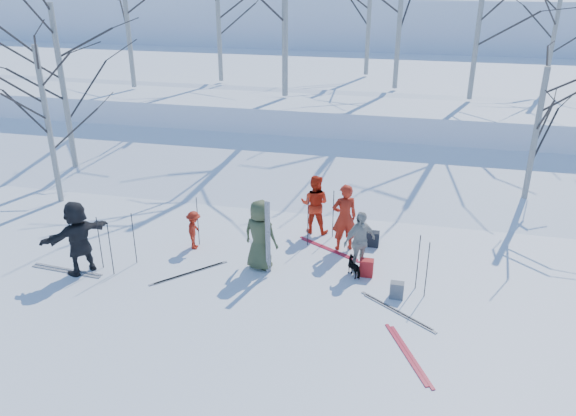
% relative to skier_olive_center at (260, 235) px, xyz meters
% --- Properties ---
extents(ground, '(120.00, 120.00, 0.00)m').
position_rel_skier_olive_center_xyz_m(ground, '(0.50, -0.74, -0.87)').
color(ground, white).
rests_on(ground, ground).
extents(snow_ramp, '(70.00, 9.49, 4.12)m').
position_rel_skier_olive_center_xyz_m(snow_ramp, '(0.50, 6.26, -0.72)').
color(snow_ramp, white).
rests_on(snow_ramp, ground).
extents(snow_plateau, '(70.00, 18.00, 2.20)m').
position_rel_skier_olive_center_xyz_m(snow_plateau, '(0.50, 16.26, 0.13)').
color(snow_plateau, white).
rests_on(snow_plateau, ground).
extents(far_hill, '(90.00, 30.00, 6.00)m').
position_rel_skier_olive_center_xyz_m(far_hill, '(0.50, 37.26, 1.13)').
color(far_hill, white).
rests_on(far_hill, ground).
extents(skier_olive_center, '(0.96, 0.74, 1.75)m').
position_rel_skier_olive_center_xyz_m(skier_olive_center, '(0.00, 0.00, 0.00)').
color(skier_olive_center, '#40492C').
rests_on(skier_olive_center, ground).
extents(skier_red_north, '(0.76, 0.64, 1.78)m').
position_rel_skier_olive_center_xyz_m(skier_red_north, '(1.82, 1.43, 0.02)').
color(skier_red_north, '#AB2010').
rests_on(skier_red_north, ground).
extents(skier_redor_behind, '(0.83, 0.67, 1.64)m').
position_rel_skier_olive_center_xyz_m(skier_redor_behind, '(0.90, 2.26, -0.05)').
color(skier_redor_behind, red).
rests_on(skier_redor_behind, ground).
extents(skier_red_seated, '(0.47, 0.71, 1.03)m').
position_rel_skier_olive_center_xyz_m(skier_red_seated, '(-1.93, 0.60, -0.36)').
color(skier_red_seated, '#AB2010').
rests_on(skier_red_seated, ground).
extents(skier_cream_east, '(0.90, 0.88, 1.52)m').
position_rel_skier_olive_center_xyz_m(skier_cream_east, '(2.32, 0.41, -0.11)').
color(skier_cream_east, beige).
rests_on(skier_cream_east, ground).
extents(skier_grey_west, '(1.34, 1.71, 1.81)m').
position_rel_skier_olive_center_xyz_m(skier_grey_west, '(-4.09, -1.16, 0.03)').
color(skier_grey_west, black).
rests_on(skier_grey_west, ground).
extents(dog, '(0.55, 0.57, 0.46)m').
position_rel_skier_olive_center_xyz_m(dog, '(2.27, 0.14, -0.65)').
color(dog, black).
rests_on(dog, ground).
extents(upright_ski_left, '(0.10, 0.16, 1.90)m').
position_rel_skier_olive_center_xyz_m(upright_ski_left, '(0.24, -0.25, 0.08)').
color(upright_ski_left, silver).
rests_on(upright_ski_left, ground).
extents(upright_ski_right, '(0.12, 0.23, 1.89)m').
position_rel_skier_olive_center_xyz_m(upright_ski_right, '(0.28, -0.24, 0.08)').
color(upright_ski_right, silver).
rests_on(upright_ski_right, ground).
extents(ski_pair_a, '(1.85, 2.07, 0.02)m').
position_rel_skier_olive_center_xyz_m(ski_pair_a, '(1.46, 1.30, -0.86)').
color(ski_pair_a, '#B61A2F').
rests_on(ski_pair_a, ground).
extents(ski_pair_b, '(2.00, 2.09, 0.02)m').
position_rel_skier_olive_center_xyz_m(ski_pair_b, '(3.34, -1.19, -0.86)').
color(ski_pair_b, silver).
rests_on(ski_pair_b, ground).
extents(ski_pair_c, '(1.68, 2.06, 0.02)m').
position_rel_skier_olive_center_xyz_m(ski_pair_c, '(3.61, -2.60, -0.86)').
color(ski_pair_c, '#B61A2F').
rests_on(ski_pair_c, ground).
extents(ski_pair_d, '(0.49, 1.93, 0.02)m').
position_rel_skier_olive_center_xyz_m(ski_pair_d, '(-4.50, -1.23, -0.86)').
color(ski_pair_d, silver).
rests_on(ski_pair_d, ground).
extents(ski_pair_e, '(2.09, 2.10, 0.02)m').
position_rel_skier_olive_center_xyz_m(ski_pair_e, '(-1.58, -0.67, -0.86)').
color(ski_pair_e, silver).
rests_on(ski_pair_e, ground).
extents(ski_pole_a, '(0.02, 0.02, 1.34)m').
position_rel_skier_olive_center_xyz_m(ski_pole_a, '(-3.73, -0.87, -0.20)').
color(ski_pole_a, black).
rests_on(ski_pole_a, ground).
extents(ski_pole_b, '(0.02, 0.02, 1.34)m').
position_rel_skier_olive_center_xyz_m(ski_pole_b, '(0.88, 1.42, -0.20)').
color(ski_pole_b, black).
rests_on(ski_pole_b, ground).
extents(ski_pole_c, '(0.02, 0.02, 1.34)m').
position_rel_skier_olive_center_xyz_m(ski_pole_c, '(-1.90, 0.81, -0.20)').
color(ski_pole_c, black).
rests_on(ski_pole_c, ground).
extents(ski_pole_d, '(0.02, 0.02, 1.34)m').
position_rel_skier_olive_center_xyz_m(ski_pole_d, '(3.88, -0.44, -0.20)').
color(ski_pole_d, black).
rests_on(ski_pole_d, ground).
extents(ski_pole_e, '(0.02, 0.02, 1.34)m').
position_rel_skier_olive_center_xyz_m(ski_pole_e, '(1.44, 2.06, -0.20)').
color(ski_pole_e, black).
rests_on(ski_pole_e, ground).
extents(ski_pole_f, '(0.02, 0.02, 1.34)m').
position_rel_skier_olive_center_xyz_m(ski_pole_f, '(-3.32, -1.10, -0.20)').
color(ski_pole_f, black).
rests_on(ski_pole_f, ground).
extents(ski_pole_g, '(0.02, 0.02, 1.34)m').
position_rel_skier_olive_center_xyz_m(ski_pole_g, '(-3.04, -0.48, -0.20)').
color(ski_pole_g, black).
rests_on(ski_pole_g, ground).
extents(ski_pole_h, '(0.02, 0.02, 1.34)m').
position_rel_skier_olive_center_xyz_m(ski_pole_h, '(3.69, -0.12, -0.20)').
color(ski_pole_h, black).
rests_on(ski_pole_h, ground).
extents(backpack_red, '(0.32, 0.22, 0.42)m').
position_rel_skier_olive_center_xyz_m(backpack_red, '(2.54, 0.19, -0.66)').
color(backpack_red, red).
rests_on(backpack_red, ground).
extents(backpack_grey, '(0.30, 0.20, 0.38)m').
position_rel_skier_olive_center_xyz_m(backpack_grey, '(3.28, -0.63, -0.68)').
color(backpack_grey, slate).
rests_on(backpack_grey, ground).
extents(backpack_dark, '(0.34, 0.24, 0.40)m').
position_rel_skier_olive_center_xyz_m(backpack_dark, '(2.53, 1.77, -0.67)').
color(backpack_dark, black).
rests_on(backpack_dark, ground).
extents(birch_plateau_b, '(4.43, 4.43, 5.47)m').
position_rel_skier_olive_center_xyz_m(birch_plateau_b, '(5.21, 10.21, 4.06)').
color(birch_plateau_b, silver).
rests_on(birch_plateau_b, snow_plateau).
extents(birch_plateau_d, '(3.53, 3.53, 4.18)m').
position_rel_skier_olive_center_xyz_m(birch_plateau_d, '(8.16, 12.28, 3.42)').
color(birch_plateau_d, silver).
rests_on(birch_plateau_d, snow_plateau).
extents(birch_plateau_e, '(4.77, 4.77, 5.95)m').
position_rel_skier_olive_center_xyz_m(birch_plateau_e, '(0.95, 14.49, 4.30)').
color(birch_plateau_e, silver).
rests_on(birch_plateau_e, snow_plateau).
extents(birch_plateau_f, '(4.35, 4.35, 5.36)m').
position_rel_skier_olive_center_xyz_m(birch_plateau_f, '(-4.96, 11.56, 4.00)').
color(birch_plateau_f, silver).
rests_on(birch_plateau_f, snow_plateau).
extents(birch_plateau_g, '(4.84, 4.84, 6.06)m').
position_rel_skier_olive_center_xyz_m(birch_plateau_g, '(2.40, 11.64, 4.35)').
color(birch_plateau_g, silver).
rests_on(birch_plateau_g, snow_plateau).
extents(birch_plateau_h, '(4.54, 4.54, 5.63)m').
position_rel_skier_olive_center_xyz_m(birch_plateau_h, '(-7.98, 9.48, 4.14)').
color(birch_plateau_h, silver).
rests_on(birch_plateau_h, snow_plateau).
extents(birch_edge_a, '(3.90, 3.90, 4.72)m').
position_rel_skier_olive_center_xyz_m(birch_edge_a, '(-7.21, 2.65, 1.48)').
color(birch_edge_a, silver).
rests_on(birch_edge_a, ground).
extents(birch_edge_d, '(4.60, 4.60, 5.71)m').
position_rel_skier_olive_center_xyz_m(birch_edge_d, '(-7.94, 4.69, 1.98)').
color(birch_edge_d, silver).
rests_on(birch_edge_d, ground).
extents(birch_edge_e, '(3.58, 3.58, 4.26)m').
position_rel_skier_olive_center_xyz_m(birch_edge_e, '(6.67, 4.96, 1.26)').
color(birch_edge_e, silver).
rests_on(birch_edge_e, ground).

